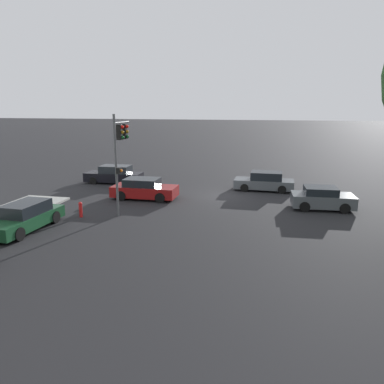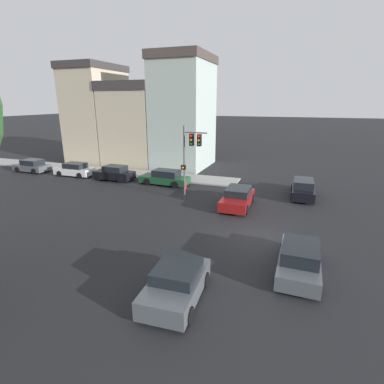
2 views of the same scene
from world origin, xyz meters
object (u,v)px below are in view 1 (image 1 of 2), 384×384
crossing_car_1 (322,198)px  fire_hydrant (81,209)px  crossing_car_3 (114,175)px  parked_car_0 (25,217)px  crossing_car_2 (144,189)px  crossing_car_0 (264,182)px  traffic_signal (120,145)px

crossing_car_1 → fire_hydrant: 14.92m
crossing_car_3 → fire_hydrant: bearing=101.6°
crossing_car_3 → fire_hydrant: 9.99m
crossing_car_3 → crossing_car_1: bearing=162.6°
parked_car_0 → fire_hydrant: parked_car_0 is taller
crossing_car_2 → crossing_car_3: size_ratio=0.94×
parked_car_0 → fire_hydrant: bearing=150.3°
crossing_car_1 → parked_car_0: bearing=-156.8°
crossing_car_0 → parked_car_0: size_ratio=0.94×
crossing_car_3 → fire_hydrant: (-2.20, 9.74, -0.21)m
crossing_car_0 → crossing_car_1: size_ratio=1.16×
parked_car_0 → crossing_car_0: bearing=137.9°
crossing_car_2 → fire_hydrant: size_ratio=4.92×
crossing_car_1 → crossing_car_2: bearing=176.6°
crossing_car_0 → crossing_car_1: 5.96m
traffic_signal → crossing_car_1: 12.97m
crossing_car_2 → crossing_car_3: crossing_car_3 is taller
crossing_car_0 → fire_hydrant: (10.32, 9.63, -0.19)m
crossing_car_3 → parked_car_0: (-0.51, 12.48, -0.01)m
crossing_car_2 → parked_car_0: parked_car_0 is taller
crossing_car_0 → crossing_car_2: (8.19, 4.56, 0.01)m
traffic_signal → crossing_car_0: size_ratio=1.31×
crossing_car_1 → crossing_car_0: bearing=125.9°
parked_car_0 → crossing_car_3: bearing=-175.6°
traffic_signal → fire_hydrant: (2.12, 1.27, -3.66)m
parked_car_0 → fire_hydrant: (-1.69, -2.74, -0.19)m
crossing_car_0 → crossing_car_1: crossing_car_0 is taller
fire_hydrant → crossing_car_0: bearing=-137.0°
crossing_car_0 → parked_car_0: (12.01, 12.37, 0.00)m
crossing_car_0 → crossing_car_1: (-3.74, 4.64, -0.00)m
crossing_car_1 → crossing_car_2: 11.92m
traffic_signal → crossing_car_1: size_ratio=1.53×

